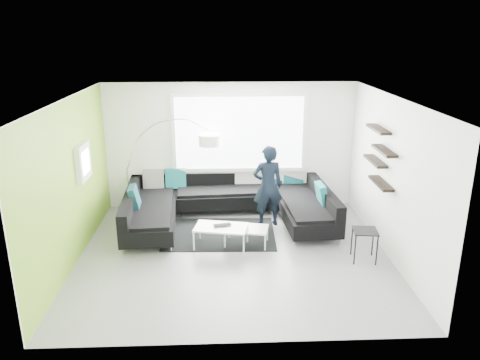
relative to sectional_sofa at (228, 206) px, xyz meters
name	(u,v)px	position (x,y,z in m)	size (l,w,h in m)	color
ground	(234,254)	(0.07, -1.41, -0.39)	(5.50, 5.50, 0.00)	slate
room_shell	(235,155)	(0.11, -1.20, 1.41)	(5.54, 5.04, 2.82)	white
sectional_sofa	(228,206)	(0.00, 0.00, 0.00)	(4.30, 2.82, 0.90)	black
rug	(220,234)	(-0.18, -0.52, -0.39)	(2.16, 1.57, 0.01)	black
coffee_table	(234,236)	(0.08, -1.04, -0.19)	(1.24, 0.72, 0.41)	white
arc_lamp	(127,170)	(-2.11, 0.43, 0.68)	(1.97, 0.49, 2.14)	white
side_table	(364,245)	(2.34, -1.71, -0.11)	(0.41, 0.41, 0.56)	black
person	(268,186)	(0.80, -0.08, 0.45)	(0.67, 0.49, 1.69)	black
laptop	(223,226)	(-0.12, -1.09, 0.02)	(0.37, 0.28, 0.03)	black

